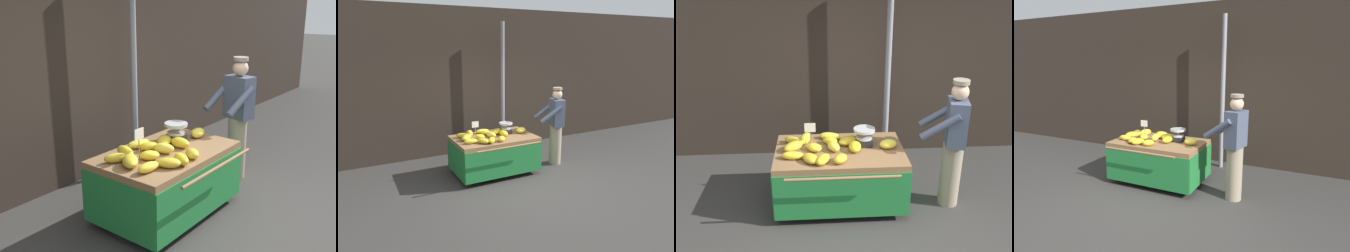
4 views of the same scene
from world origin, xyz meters
TOP-DOWN VIEW (x-y plane):
  - ground_plane at (0.00, 0.00)m, footprint 60.00×60.00m
  - back_wall at (0.00, 2.74)m, footprint 16.00×0.24m
  - street_pole at (0.40, 2.30)m, footprint 0.09×0.09m
  - banana_cart at (-0.41, 1.08)m, footprint 1.67×1.23m
  - weighing_scale at (-0.09, 1.19)m, footprint 0.28×0.28m
  - price_sign at (-0.78, 1.16)m, footprint 0.14×0.01m
  - banana_bunch_0 at (-0.53, 1.24)m, footprint 0.25×0.22m
  - banana_bunch_1 at (-0.43, 0.72)m, footprint 0.24×0.25m
  - banana_bunch_2 at (-1.00, 1.09)m, footprint 0.32×0.33m
  - banana_bunch_3 at (-0.73, 1.06)m, footprint 0.26×0.26m
  - banana_bunch_4 at (-0.22, 1.03)m, footprint 0.18×0.27m
  - banana_bunch_5 at (-0.78, 0.76)m, footprint 0.27×0.30m
  - banana_bunch_6 at (0.21, 1.07)m, footprint 0.24×0.19m
  - banana_bunch_7 at (-0.29, 1.21)m, footprint 0.33×0.28m
  - banana_bunch_8 at (-0.52, 1.39)m, footprint 0.33×0.23m
  - banana_bunch_9 at (-1.01, 1.29)m, footprint 0.28×0.24m
  - banana_bunch_10 at (-1.00, 0.85)m, footprint 0.28×0.14m
  - banana_bunch_11 at (-0.49, 1.06)m, footprint 0.21×0.28m
  - banana_bunch_12 at (-0.86, 1.30)m, footprint 0.20×0.31m
  - banana_bunch_13 at (-0.63, 0.71)m, footprint 0.24×0.28m
  - vendor_person at (1.02, 0.95)m, footprint 0.65×0.60m

SIDE VIEW (x-z plane):
  - ground_plane at x=0.00m, z-range 0.00..0.00m
  - banana_cart at x=-0.41m, z-range 0.18..0.96m
  - banana_bunch_8 at x=-0.52m, z-range 0.78..0.88m
  - banana_bunch_3 at x=-0.73m, z-range 0.78..0.88m
  - banana_bunch_10 at x=-1.00m, z-range 0.78..0.88m
  - banana_bunch_5 at x=-0.78m, z-range 0.78..0.88m
  - banana_bunch_9 at x=-1.01m, z-range 0.78..0.88m
  - banana_bunch_0 at x=-0.53m, z-range 0.78..0.89m
  - banana_bunch_1 at x=-0.43m, z-range 0.78..0.89m
  - banana_bunch_13 at x=-0.63m, z-range 0.78..0.89m
  - banana_bunch_2 at x=-1.00m, z-range 0.78..0.90m
  - banana_bunch_4 at x=-0.22m, z-range 0.78..0.90m
  - banana_bunch_11 at x=-0.49m, z-range 0.78..0.90m
  - banana_bunch_7 at x=-0.29m, z-range 0.78..0.90m
  - banana_bunch_6 at x=0.21m, z-range 0.78..0.90m
  - banana_bunch_12 at x=-0.86m, z-range 0.78..0.91m
  - vendor_person at x=1.02m, z-range 0.01..1.73m
  - weighing_scale at x=-0.09m, z-range 0.79..1.02m
  - price_sign at x=-0.78m, z-range 0.86..1.20m
  - street_pole at x=0.40m, z-range 0.00..3.12m
  - back_wall at x=0.00m, z-range 0.00..3.44m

